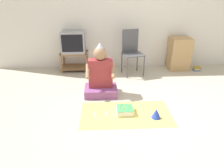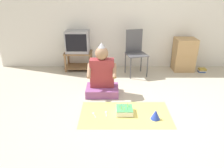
{
  "view_description": "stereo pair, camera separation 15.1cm",
  "coord_description": "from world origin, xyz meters",
  "px_view_note": "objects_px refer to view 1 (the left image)",
  "views": [
    {
      "loc": [
        -0.72,
        -2.69,
        1.77
      ],
      "look_at": [
        -0.56,
        0.47,
        0.35
      ],
      "focal_mm": 35.0,
      "sensor_mm": 36.0,
      "label": 1
    },
    {
      "loc": [
        -0.57,
        -2.69,
        1.77
      ],
      "look_at": [
        -0.56,
        0.47,
        0.35
      ],
      "focal_mm": 35.0,
      "sensor_mm": 36.0,
      "label": 2
    }
  ],
  "objects_px": {
    "book_pile": "(197,69)",
    "person_seated": "(101,77)",
    "folding_chair": "(132,49)",
    "tv": "(73,42)",
    "party_hat_blue": "(156,113)",
    "birthday_cake": "(125,110)",
    "cardboard_box_stack": "(179,53)"
  },
  "relations": [
    {
      "from": "book_pile",
      "to": "party_hat_blue",
      "type": "bearing_deg",
      "value": -126.27
    },
    {
      "from": "tv",
      "to": "folding_chair",
      "type": "height_order",
      "value": "folding_chair"
    },
    {
      "from": "party_hat_blue",
      "to": "tv",
      "type": "bearing_deg",
      "value": 123.84
    },
    {
      "from": "book_pile",
      "to": "person_seated",
      "type": "bearing_deg",
      "value": -153.98
    },
    {
      "from": "folding_chair",
      "to": "party_hat_blue",
      "type": "bearing_deg",
      "value": -85.78
    },
    {
      "from": "folding_chair",
      "to": "birthday_cake",
      "type": "distance_m",
      "value": 1.76
    },
    {
      "from": "birthday_cake",
      "to": "book_pile",
      "type": "bearing_deg",
      "value": 43.55
    },
    {
      "from": "person_seated",
      "to": "birthday_cake",
      "type": "bearing_deg",
      "value": -61.87
    },
    {
      "from": "folding_chair",
      "to": "person_seated",
      "type": "bearing_deg",
      "value": -123.92
    },
    {
      "from": "tv",
      "to": "folding_chair",
      "type": "bearing_deg",
      "value": -11.36
    },
    {
      "from": "folding_chair",
      "to": "book_pile",
      "type": "xyz_separation_m",
      "value": [
        1.53,
        0.08,
        -0.5
      ]
    },
    {
      "from": "tv",
      "to": "book_pile",
      "type": "distance_m",
      "value": 2.86
    },
    {
      "from": "tv",
      "to": "cardboard_box_stack",
      "type": "relative_size",
      "value": 0.69
    },
    {
      "from": "person_seated",
      "to": "book_pile",
      "type": "bearing_deg",
      "value": 26.02
    },
    {
      "from": "person_seated",
      "to": "tv",
      "type": "bearing_deg",
      "value": 115.32
    },
    {
      "from": "cardboard_box_stack",
      "to": "party_hat_blue",
      "type": "relative_size",
      "value": 5.02
    },
    {
      "from": "tv",
      "to": "birthday_cake",
      "type": "xyz_separation_m",
      "value": [
        0.95,
        -1.92,
        -0.6
      ]
    },
    {
      "from": "cardboard_box_stack",
      "to": "birthday_cake",
      "type": "height_order",
      "value": "cardboard_box_stack"
    },
    {
      "from": "person_seated",
      "to": "folding_chair",
      "type": "bearing_deg",
      "value": 56.08
    },
    {
      "from": "tv",
      "to": "person_seated",
      "type": "xyz_separation_m",
      "value": [
        0.59,
        -1.25,
        -0.33
      ]
    },
    {
      "from": "folding_chair",
      "to": "party_hat_blue",
      "type": "xyz_separation_m",
      "value": [
        0.13,
        -1.82,
        -0.46
      ]
    },
    {
      "from": "person_seated",
      "to": "party_hat_blue",
      "type": "relative_size",
      "value": 6.39
    },
    {
      "from": "birthday_cake",
      "to": "folding_chair",
      "type": "bearing_deg",
      "value": 79.55
    },
    {
      "from": "cardboard_box_stack",
      "to": "person_seated",
      "type": "xyz_separation_m",
      "value": [
        -1.79,
        -1.21,
        -0.05
      ]
    },
    {
      "from": "cardboard_box_stack",
      "to": "birthday_cake",
      "type": "bearing_deg",
      "value": -127.22
    },
    {
      "from": "tv",
      "to": "party_hat_blue",
      "type": "height_order",
      "value": "tv"
    },
    {
      "from": "tv",
      "to": "party_hat_blue",
      "type": "relative_size",
      "value": 3.49
    },
    {
      "from": "folding_chair",
      "to": "birthday_cake",
      "type": "relative_size",
      "value": 3.8
    },
    {
      "from": "folding_chair",
      "to": "person_seated",
      "type": "relative_size",
      "value": 1.02
    },
    {
      "from": "cardboard_box_stack",
      "to": "birthday_cake",
      "type": "distance_m",
      "value": 2.39
    },
    {
      "from": "book_pile",
      "to": "tv",
      "type": "bearing_deg",
      "value": 176.46
    },
    {
      "from": "book_pile",
      "to": "person_seated",
      "type": "xyz_separation_m",
      "value": [
        -2.2,
        -1.07,
        0.28
      ]
    }
  ]
}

